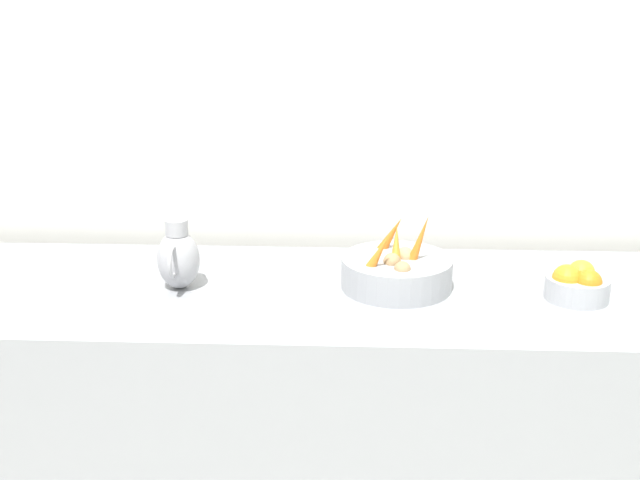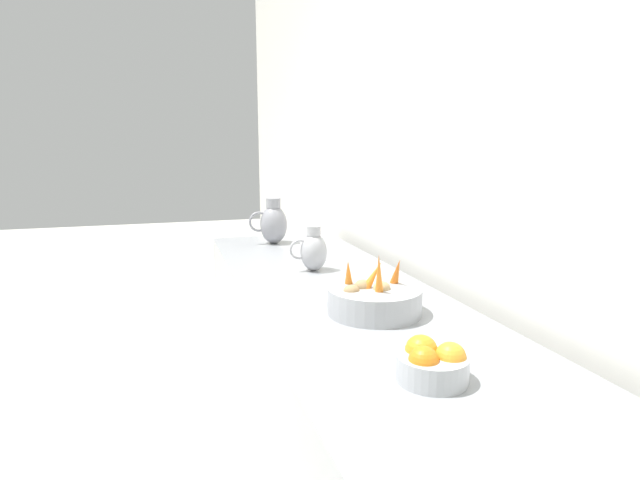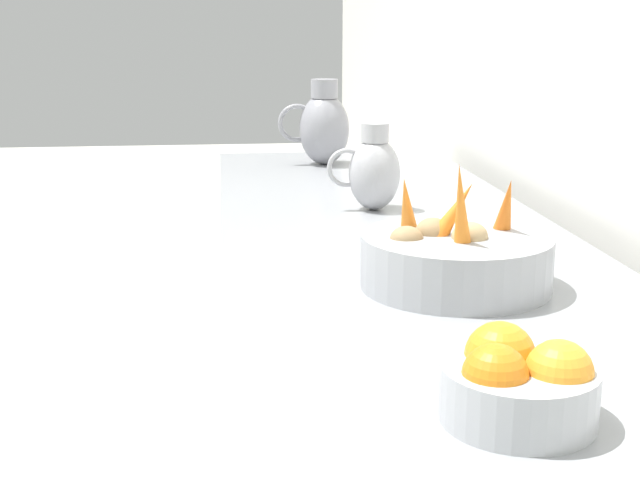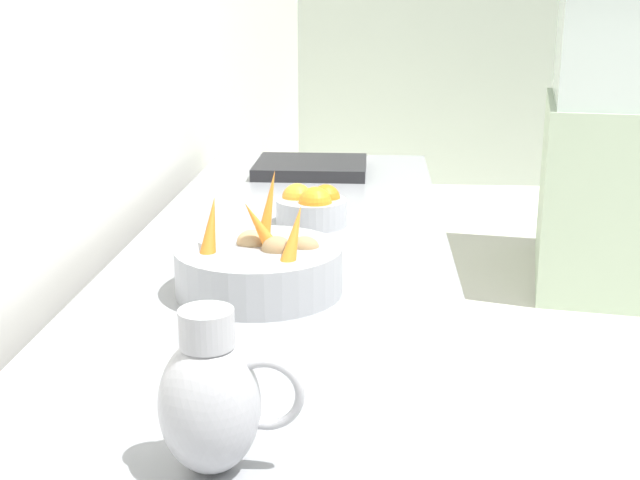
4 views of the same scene
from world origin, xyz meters
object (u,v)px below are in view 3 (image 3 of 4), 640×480
object	(u,v)px
vegetable_colander	(455,258)
orange_bowl	(518,383)
metal_pitcher_tall	(323,126)
metal_pitcher_short	(373,171)

from	to	relation	value
vegetable_colander	orange_bowl	distance (m)	0.48
metal_pitcher_tall	vegetable_colander	bearing A→B (deg)	93.05
metal_pitcher_short	orange_bowl	bearing A→B (deg)	88.34
orange_bowl	metal_pitcher_tall	size ratio (longest dim) A/B	0.67
metal_pitcher_tall	metal_pitcher_short	distance (m)	0.66
vegetable_colander	metal_pitcher_short	distance (m)	0.61
vegetable_colander	metal_pitcher_tall	xyz separation A→B (m)	(0.07, -1.26, 0.07)
vegetable_colander	metal_pitcher_tall	world-z (taller)	metal_pitcher_tall
orange_bowl	metal_pitcher_tall	xyz separation A→B (m)	(0.01, -1.74, 0.07)
metal_pitcher_short	vegetable_colander	bearing A→B (deg)	92.76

